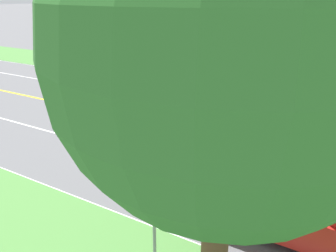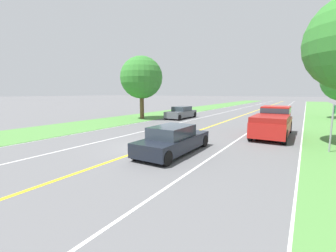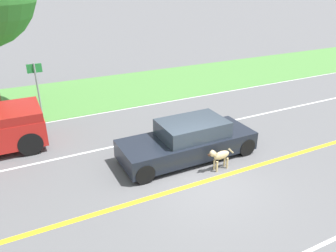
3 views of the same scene
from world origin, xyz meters
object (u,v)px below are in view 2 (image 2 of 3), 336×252
Objects in this scene: roadside_tree_left_near at (141,78)px; pickup_truck at (273,121)px; ego_car at (173,140)px; dog at (148,141)px; oncoming_car at (181,113)px; street_sign at (333,122)px.

pickup_truck is at bearing -14.06° from roadside_tree_left_near.
ego_car is 4.37× the size of dog.
oncoming_car is 0.68× the size of roadside_tree_left_near.
street_sign is at bearing 31.73° from ego_car.
dog is 0.20× the size of pickup_truck.
dog is at bearing -158.26° from ego_car.
street_sign is at bearing -21.68° from roadside_tree_left_near.
roadside_tree_left_near is at bearing 158.32° from street_sign.
street_sign reaches higher than ego_car.
street_sign reaches higher than oncoming_car.
oncoming_car is 1.97× the size of street_sign.
oncoming_car is at bearing 116.76° from ego_car.
roadside_tree_left_near is at bearing 36.95° from oncoming_car.
ego_car reaches higher than dog.
oncoming_car is 16.49m from street_sign.
street_sign reaches higher than pickup_truck.
oncoming_car is at bearing 144.77° from street_sign.
dog is 0.23× the size of oncoming_car.
oncoming_car is at bearing 107.57° from dog.
street_sign is at bearing 144.77° from oncoming_car.
ego_car is at bearing -148.27° from street_sign.
street_sign is (6.60, 4.08, 0.88)m from ego_car.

